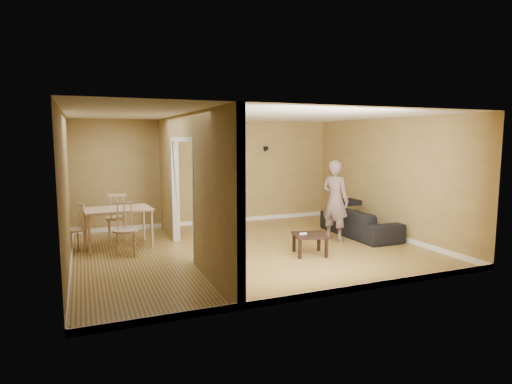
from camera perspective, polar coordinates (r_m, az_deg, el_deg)
room_shell at (r=8.23m, az=-0.76°, el=1.15°), size 6.50×6.50×6.50m
partition at (r=7.87m, az=-8.92°, el=0.79°), size 0.22×5.50×2.60m
wall_speaker at (r=11.25m, az=1.34°, el=5.84°), size 0.10×0.10×0.10m
sofa at (r=9.83m, az=13.67°, el=-3.38°), size 2.09×0.90×0.80m
person at (r=9.17m, az=10.51°, el=-0.20°), size 0.90×0.82×2.01m
bookshelf at (r=10.77m, az=-4.90°, el=1.15°), size 0.87×0.38×2.07m
paper_box_navy_a at (r=10.78m, az=-4.81°, el=-1.50°), size 0.41×0.27×0.21m
paper_box_navy_b at (r=10.69m, az=-4.88°, el=2.84°), size 0.43×0.28×0.22m
paper_box_navy_c at (r=10.67m, az=-4.86°, el=4.09°), size 0.45×0.29×0.23m
coffee_table at (r=8.06m, az=7.20°, el=-5.99°), size 0.59×0.59×0.39m
game_controller at (r=8.01m, az=6.28°, el=-5.53°), size 0.14×0.04×0.03m
dining_table at (r=8.90m, az=-17.95°, el=-2.57°), size 1.26×0.84×0.79m
chair_left at (r=8.86m, az=-23.20°, el=-4.48°), size 0.56×0.56×0.93m
chair_near at (r=8.32m, az=-17.04°, el=-4.74°), size 0.48×0.48×0.98m
chair_far at (r=9.55m, az=-18.09°, el=-3.13°), size 0.48×0.48×1.03m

